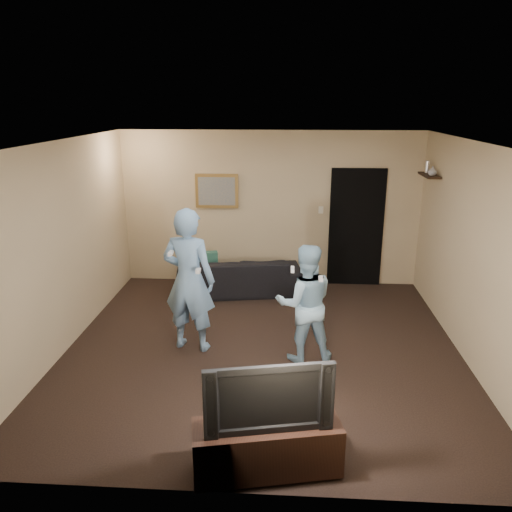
# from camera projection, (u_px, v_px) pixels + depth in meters

# --- Properties ---
(ground) EXTENTS (5.00, 5.00, 0.00)m
(ground) POSITION_uv_depth(u_px,v_px,m) (262.00, 348.00, 6.44)
(ground) COLOR black
(ground) RESTS_ON ground
(ceiling) EXTENTS (5.00, 5.00, 0.04)m
(ceiling) POSITION_uv_depth(u_px,v_px,m) (263.00, 142.00, 5.66)
(ceiling) COLOR silver
(ceiling) RESTS_ON wall_back
(wall_back) EXTENTS (5.00, 0.04, 2.60)m
(wall_back) POSITION_uv_depth(u_px,v_px,m) (270.00, 209.00, 8.43)
(wall_back) COLOR tan
(wall_back) RESTS_ON ground
(wall_front) EXTENTS (5.00, 0.04, 2.60)m
(wall_front) POSITION_uv_depth(u_px,v_px,m) (246.00, 350.00, 3.67)
(wall_front) COLOR tan
(wall_front) RESTS_ON ground
(wall_left) EXTENTS (0.04, 5.00, 2.60)m
(wall_left) POSITION_uv_depth(u_px,v_px,m) (62.00, 248.00, 6.20)
(wall_left) COLOR tan
(wall_left) RESTS_ON ground
(wall_right) EXTENTS (0.04, 5.00, 2.60)m
(wall_right) POSITION_uv_depth(u_px,v_px,m) (474.00, 256.00, 5.90)
(wall_right) COLOR tan
(wall_right) RESTS_ON ground
(sofa) EXTENTS (2.13, 1.11, 0.59)m
(sofa) POSITION_uv_depth(u_px,v_px,m) (239.00, 275.00, 8.23)
(sofa) COLOR black
(sofa) RESTS_ON ground
(throw_pillow) EXTENTS (0.42, 0.24, 0.41)m
(throw_pillow) POSITION_uv_depth(u_px,v_px,m) (205.00, 264.00, 8.21)
(throw_pillow) COLOR #194D41
(throw_pillow) RESTS_ON sofa
(painting_frame) EXTENTS (0.72, 0.05, 0.57)m
(painting_frame) POSITION_uv_depth(u_px,v_px,m) (217.00, 191.00, 8.37)
(painting_frame) COLOR olive
(painting_frame) RESTS_ON wall_back
(painting_canvas) EXTENTS (0.62, 0.01, 0.47)m
(painting_canvas) POSITION_uv_depth(u_px,v_px,m) (217.00, 191.00, 8.34)
(painting_canvas) COLOR slate
(painting_canvas) RESTS_ON painting_frame
(doorway) EXTENTS (0.90, 0.06, 2.00)m
(doorway) POSITION_uv_depth(u_px,v_px,m) (356.00, 228.00, 8.40)
(doorway) COLOR black
(doorway) RESTS_ON ground
(light_switch) EXTENTS (0.08, 0.02, 0.12)m
(light_switch) POSITION_uv_depth(u_px,v_px,m) (321.00, 210.00, 8.35)
(light_switch) COLOR silver
(light_switch) RESTS_ON wall_back
(wall_shelf) EXTENTS (0.20, 0.60, 0.03)m
(wall_shelf) POSITION_uv_depth(u_px,v_px,m) (429.00, 175.00, 7.41)
(wall_shelf) COLOR black
(wall_shelf) RESTS_ON wall_right
(shelf_vase) EXTENTS (0.16, 0.16, 0.14)m
(shelf_vase) POSITION_uv_depth(u_px,v_px,m) (432.00, 171.00, 7.26)
(shelf_vase) COLOR #A7A8AC
(shelf_vase) RESTS_ON wall_shelf
(shelf_figurine) EXTENTS (0.06, 0.06, 0.18)m
(shelf_figurine) POSITION_uv_depth(u_px,v_px,m) (427.00, 167.00, 7.54)
(shelf_figurine) COLOR silver
(shelf_figurine) RESTS_ON wall_shelf
(tv_console) EXTENTS (1.30, 0.64, 0.45)m
(tv_console) POSITION_uv_depth(u_px,v_px,m) (267.00, 447.00, 4.22)
(tv_console) COLOR black
(tv_console) RESTS_ON ground
(television) EXTENTS (1.06, 0.35, 0.61)m
(television) POSITION_uv_depth(u_px,v_px,m) (267.00, 393.00, 4.06)
(television) COLOR black
(television) RESTS_ON tv_console
(wii_player_left) EXTENTS (0.75, 0.57, 1.84)m
(wii_player_left) POSITION_uv_depth(u_px,v_px,m) (189.00, 280.00, 6.20)
(wii_player_left) COLOR #749FCA
(wii_player_left) RESTS_ON ground
(wii_player_right) EXTENTS (0.78, 0.64, 1.47)m
(wii_player_right) POSITION_uv_depth(u_px,v_px,m) (305.00, 303.00, 5.96)
(wii_player_right) COLOR #9BC8E2
(wii_player_right) RESTS_ON ground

